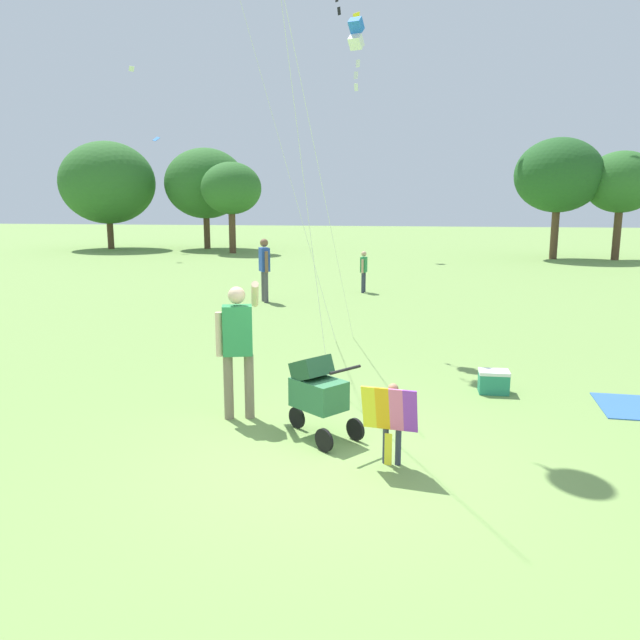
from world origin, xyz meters
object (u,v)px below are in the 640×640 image
at_px(stroller, 318,390).
at_px(cooler_box, 494,382).
at_px(person_red_shirt, 364,268).
at_px(child_with_butterfly_kite, 392,416).
at_px(person_adult_flyer, 238,340).
at_px(person_sitting_far, 264,265).
at_px(kite_orange_delta, 356,37).

relative_size(stroller, cooler_box, 2.30).
bearing_deg(person_red_shirt, cooler_box, -74.75).
relative_size(child_with_butterfly_kite, person_red_shirt, 0.74).
height_order(person_adult_flyer, person_sitting_far, person_adult_flyer).
bearing_deg(person_adult_flyer, child_with_butterfly_kite, -31.15).
bearing_deg(person_red_shirt, kite_orange_delta, -87.73).
distance_m(child_with_butterfly_kite, person_red_shirt, 12.98).
bearing_deg(person_adult_flyer, person_red_shirt, 86.11).
height_order(child_with_butterfly_kite, stroller, stroller).
distance_m(kite_orange_delta, cooler_box, 7.24).
bearing_deg(cooler_box, person_red_shirt, 105.25).
bearing_deg(person_adult_flyer, kite_orange_delta, 78.49).
bearing_deg(kite_orange_delta, stroller, -89.10).
relative_size(person_adult_flyer, cooler_box, 4.17).
bearing_deg(child_with_butterfly_kite, stroller, 141.72).
relative_size(child_with_butterfly_kite, kite_orange_delta, 0.15).
xyz_separation_m(person_adult_flyer, person_red_shirt, (0.79, 11.67, -0.32)).
bearing_deg(stroller, person_sitting_far, 106.71).
bearing_deg(child_with_butterfly_kite, cooler_box, 63.13).
distance_m(child_with_butterfly_kite, stroller, 1.18).
bearing_deg(child_with_butterfly_kite, person_red_shirt, 95.65).
bearing_deg(cooler_box, child_with_butterfly_kite, -116.87).
relative_size(child_with_butterfly_kite, cooler_box, 2.12).
relative_size(person_red_shirt, person_sitting_far, 0.72).
distance_m(stroller, person_red_shirt, 12.19).
bearing_deg(person_sitting_far, kite_orange_delta, -55.88).
xyz_separation_m(kite_orange_delta, person_sitting_far, (-2.90, 4.28, -4.93)).
distance_m(stroller, person_sitting_far, 10.41).
height_order(stroller, kite_orange_delta, kite_orange_delta).
relative_size(stroller, kite_orange_delta, 0.16).
bearing_deg(person_red_shirt, person_sitting_far, -139.96).
relative_size(person_adult_flyer, stroller, 1.81).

